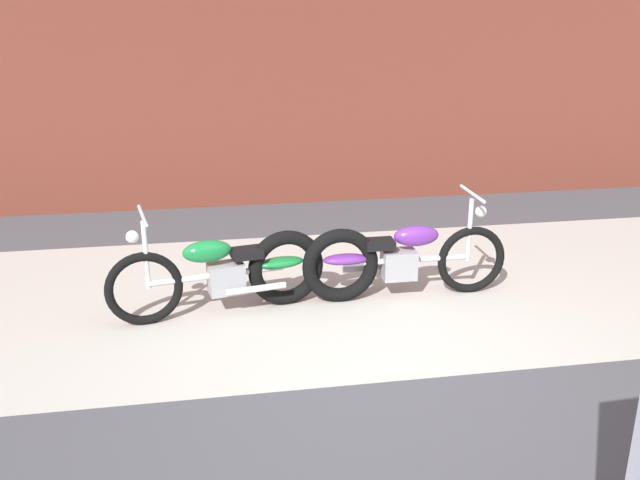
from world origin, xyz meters
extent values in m
plane|color=#47474C|center=(0.00, 0.00, 0.00)|extent=(80.00, 80.00, 0.00)
cube|color=#B2ADA3|center=(0.00, 1.75, 0.00)|extent=(36.00, 3.50, 0.01)
torus|color=black|center=(-1.89, 1.32, 0.34)|extent=(0.68, 0.20, 0.68)
torus|color=black|center=(-0.61, 1.55, 0.36)|extent=(0.74, 0.26, 0.73)
cylinder|color=silver|center=(-1.25, 1.43, 0.38)|extent=(1.23, 0.27, 0.06)
cube|color=#99999E|center=(-1.17, 1.45, 0.34)|extent=(0.35, 0.27, 0.28)
ellipsoid|color=#197A38|center=(-1.33, 1.42, 0.62)|extent=(0.47, 0.26, 0.20)
ellipsoid|color=#197A38|center=(-0.66, 1.54, 0.42)|extent=(0.46, 0.25, 0.10)
cube|color=black|center=(-0.98, 1.48, 0.56)|extent=(0.31, 0.25, 0.08)
cylinder|color=silver|center=(-1.85, 1.33, 0.65)|extent=(0.05, 0.05, 0.62)
cylinder|color=silver|center=(-1.85, 1.33, 1.01)|extent=(0.13, 0.58, 0.03)
sphere|color=white|center=(-1.95, 1.31, 0.83)|extent=(0.11, 0.11, 0.11)
cylinder|color=silver|center=(-0.91, 1.34, 0.26)|extent=(0.55, 0.16, 0.06)
torus|color=black|center=(1.20, 1.52, 0.34)|extent=(0.68, 0.08, 0.68)
torus|color=black|center=(-0.10, 1.52, 0.36)|extent=(0.73, 0.13, 0.73)
cylinder|color=silver|center=(0.55, 1.52, 0.38)|extent=(1.24, 0.06, 0.06)
cube|color=#99999E|center=(0.47, 1.52, 0.34)|extent=(0.32, 0.22, 0.28)
ellipsoid|color=#6B2D93|center=(0.63, 1.52, 0.62)|extent=(0.44, 0.19, 0.20)
ellipsoid|color=#6B2D93|center=(-0.05, 1.52, 0.42)|extent=(0.44, 0.18, 0.10)
cube|color=black|center=(0.27, 1.52, 0.56)|extent=(0.28, 0.20, 0.08)
cylinder|color=silver|center=(1.16, 1.52, 0.65)|extent=(0.04, 0.04, 0.62)
cylinder|color=silver|center=(1.16, 1.52, 1.01)|extent=(0.03, 0.58, 0.03)
sphere|color=white|center=(1.26, 1.52, 0.83)|extent=(0.11, 0.11, 0.11)
cylinder|color=silver|center=(0.23, 1.67, 0.26)|extent=(0.55, 0.06, 0.06)
camera|label=1|loc=(-1.30, -4.41, 2.73)|focal=38.67mm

